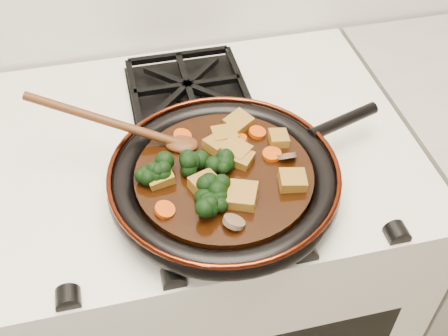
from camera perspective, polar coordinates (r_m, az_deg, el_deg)
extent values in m
cube|color=silver|center=(1.37, -1.69, -11.14)|extent=(0.76, 0.60, 0.90)
cylinder|color=black|center=(0.90, 0.00, -1.63)|extent=(0.34, 0.34, 0.01)
torus|color=black|center=(0.90, 0.00, -1.25)|extent=(0.37, 0.37, 0.04)
torus|color=#49170A|center=(0.88, 0.00, -0.32)|extent=(0.37, 0.37, 0.01)
cylinder|color=black|center=(1.00, 12.01, 4.69)|extent=(0.14, 0.06, 0.02)
cylinder|color=black|center=(0.89, 0.00, -0.94)|extent=(0.28, 0.28, 0.02)
cube|color=olive|center=(0.96, 1.51, 4.59)|extent=(0.06, 0.05, 0.03)
cube|color=olive|center=(0.93, 0.07, 3.28)|extent=(0.04, 0.04, 0.02)
cube|color=olive|center=(0.92, -0.67, 2.38)|extent=(0.05, 0.05, 0.02)
cube|color=olive|center=(0.91, 1.25, 1.69)|extent=(0.05, 0.06, 0.03)
cube|color=olive|center=(0.87, -6.57, -0.90)|extent=(0.05, 0.05, 0.03)
cube|color=olive|center=(0.93, 5.55, 2.97)|extent=(0.03, 0.04, 0.02)
cube|color=olive|center=(0.87, 6.95, -1.33)|extent=(0.05, 0.04, 0.03)
cube|color=olive|center=(0.86, -1.98, -1.68)|extent=(0.05, 0.05, 0.03)
cube|color=olive|center=(0.84, 1.89, -2.89)|extent=(0.06, 0.06, 0.03)
cube|color=olive|center=(0.90, 1.75, 0.93)|extent=(0.05, 0.05, 0.02)
cylinder|color=#C54005|center=(0.95, 3.39, 3.63)|extent=(0.03, 0.03, 0.01)
cylinder|color=#C54005|center=(0.91, 4.89, 1.40)|extent=(0.03, 0.03, 0.01)
cylinder|color=#C54005|center=(0.93, 1.48, 2.82)|extent=(0.03, 0.03, 0.02)
cylinder|color=#C54005|center=(0.94, -4.26, 3.26)|extent=(0.03, 0.03, 0.02)
cylinder|color=#C54005|center=(0.83, -6.04, -4.24)|extent=(0.03, 0.03, 0.02)
cylinder|color=brown|center=(0.81, 1.01, -5.50)|extent=(0.05, 0.05, 0.02)
cylinder|color=brown|center=(0.88, -6.85, -0.52)|extent=(0.04, 0.04, 0.03)
cylinder|color=brown|center=(0.91, 6.38, 1.23)|extent=(0.03, 0.03, 0.03)
ellipsoid|color=#4B2710|center=(0.93, -4.32, 2.43)|extent=(0.07, 0.06, 0.02)
cylinder|color=#4B2710|center=(0.93, -12.09, 4.78)|extent=(0.02, 0.02, 0.26)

